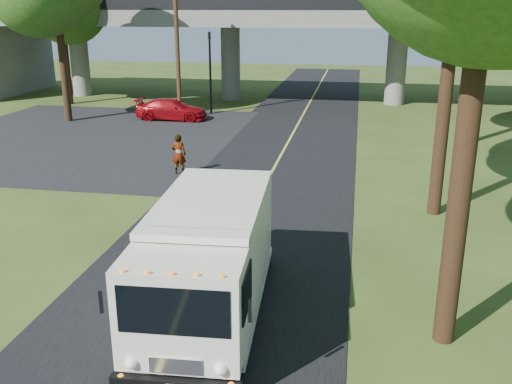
% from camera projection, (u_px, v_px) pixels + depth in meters
% --- Properties ---
extents(ground, '(120.00, 120.00, 0.00)m').
position_uv_depth(ground, '(181.00, 339.00, 12.13)').
color(ground, '#314318').
rests_on(ground, ground).
extents(road, '(7.00, 90.00, 0.02)m').
position_uv_depth(road, '(260.00, 194.00, 21.49)').
color(road, black).
rests_on(road, ground).
extents(parking_lot, '(16.00, 18.00, 0.01)m').
position_uv_depth(parking_lot, '(85.00, 137.00, 30.81)').
color(parking_lot, black).
rests_on(parking_lot, ground).
extents(lane_line, '(0.12, 90.00, 0.01)m').
position_uv_depth(lane_line, '(260.00, 193.00, 21.48)').
color(lane_line, gold).
rests_on(lane_line, road).
extents(overpass, '(54.00, 10.00, 7.30)m').
position_uv_depth(overpass, '(312.00, 38.00, 40.65)').
color(overpass, slate).
rests_on(overpass, ground).
extents(traffic_signal, '(0.18, 0.22, 5.20)m').
position_uv_depth(traffic_signal, '(210.00, 64.00, 36.46)').
color(traffic_signal, black).
rests_on(traffic_signal, ground).
extents(utility_pole, '(1.60, 0.26, 9.00)m').
position_uv_depth(utility_pole, '(177.00, 43.00, 34.40)').
color(utility_pole, '#472D19').
rests_on(utility_pole, ground).
extents(step_van, '(2.69, 6.46, 2.66)m').
position_uv_depth(step_van, '(208.00, 257.00, 12.65)').
color(step_van, silver).
rests_on(step_van, ground).
extents(red_sedan, '(4.45, 1.86, 1.28)m').
position_uv_depth(red_sedan, '(172.00, 109.00, 35.26)').
color(red_sedan, '#9A0911').
rests_on(red_sedan, ground).
extents(pedestrian, '(0.64, 0.44, 1.71)m').
position_uv_depth(pedestrian, '(179.00, 154.00, 23.77)').
color(pedestrian, gray).
rests_on(pedestrian, ground).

